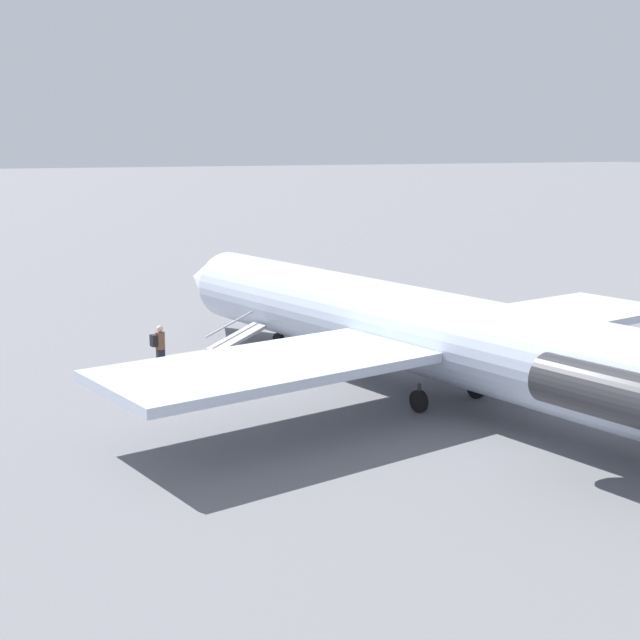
% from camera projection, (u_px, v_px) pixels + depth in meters
% --- Properties ---
extents(ground_plane, '(600.00, 600.00, 0.00)m').
position_uv_depth(ground_plane, '(400.00, 389.00, 30.72)').
color(ground_plane, slate).
extents(airplane_main, '(29.98, 22.74, 7.52)m').
position_uv_depth(airplane_main, '(422.00, 330.00, 29.50)').
color(airplane_main, silver).
rests_on(airplane_main, ground).
extents(boarding_stairs, '(1.75, 4.14, 1.82)m').
position_uv_depth(boarding_stairs, '(201.00, 357.00, 33.80)').
color(boarding_stairs, '#99999E').
rests_on(boarding_stairs, ground).
extents(passenger, '(0.38, 0.56, 1.74)m').
position_uv_depth(passenger, '(159.00, 345.00, 32.95)').
color(passenger, '#23232D').
rests_on(passenger, ground).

